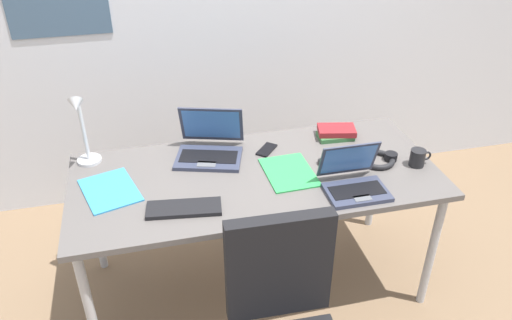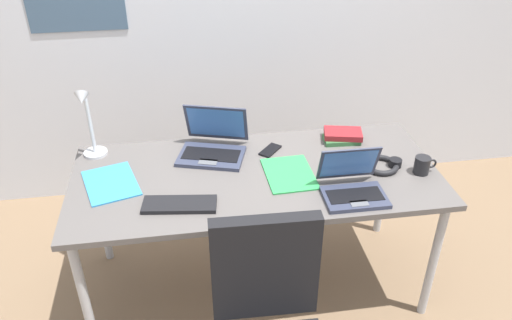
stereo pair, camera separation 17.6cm
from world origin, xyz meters
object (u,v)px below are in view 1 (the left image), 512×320
object	(u,v)px
external_keyboard	(184,208)
book_stack	(336,133)
headphones	(377,159)
paper_folder_front_right	(289,172)
computer_mouse	(325,163)
laptop_mid_desk	(210,148)
paper_folder_by_keyboard	(110,190)
desk_lamp	(82,131)
laptop_front_right	(354,182)
cell_phone	(267,150)
coffee_mug	(418,158)

from	to	relation	value
external_keyboard	book_stack	world-z (taller)	book_stack
headphones	paper_folder_front_right	world-z (taller)	headphones
headphones	computer_mouse	bearing A→B (deg)	174.22
laptop_mid_desk	paper_folder_by_keyboard	xyz separation A→B (m)	(-0.51, -0.21, -0.04)
external_keyboard	computer_mouse	distance (m)	0.76
external_keyboard	paper_folder_by_keyboard	size ratio (longest dim) A/B	1.06
headphones	paper_folder_front_right	distance (m)	0.47
desk_lamp	laptop_front_right	size ratio (longest dim) A/B	1.40
laptop_mid_desk	book_stack	world-z (taller)	laptop_mid_desk
external_keyboard	headphones	xyz separation A→B (m)	(1.00, 0.17, 0.01)
paper_folder_by_keyboard	paper_folder_front_right	distance (m)	0.86
laptop_front_right	laptop_mid_desk	distance (m)	0.76
paper_folder_by_keyboard	paper_folder_front_right	xyz separation A→B (m)	(0.86, -0.05, 0.00)
headphones	external_keyboard	bearing A→B (deg)	-170.31
desk_lamp	computer_mouse	size ratio (longest dim) A/B	4.17
desk_lamp	cell_phone	bearing A→B (deg)	-4.59
laptop_mid_desk	headphones	world-z (taller)	laptop_mid_desk
external_keyboard	headphones	bearing A→B (deg)	17.20
laptop_front_right	coffee_mug	bearing A→B (deg)	17.22
cell_phone	book_stack	world-z (taller)	book_stack
laptop_mid_desk	coffee_mug	world-z (taller)	laptop_mid_desk
desk_lamp	paper_folder_by_keyboard	xyz separation A→B (m)	(0.10, -0.26, -0.19)
desk_lamp	laptop_front_right	xyz separation A→B (m)	(1.21, -0.51, -0.15)
paper_folder_by_keyboard	cell_phone	bearing A→B (deg)	12.88
desk_lamp	computer_mouse	bearing A→B (deg)	-13.90
external_keyboard	coffee_mug	xyz separation A→B (m)	(1.18, 0.10, 0.03)
laptop_front_right	paper_folder_front_right	size ratio (longest dim) A/B	0.92
book_stack	paper_folder_by_keyboard	bearing A→B (deg)	-169.10
cell_phone	headphones	world-z (taller)	headphones
laptop_front_right	cell_phone	bearing A→B (deg)	125.10
external_keyboard	desk_lamp	bearing A→B (deg)	138.56
laptop_mid_desk	laptop_front_right	bearing A→B (deg)	-37.09
laptop_front_right	paper_folder_front_right	xyz separation A→B (m)	(-0.25, 0.20, -0.04)
laptop_mid_desk	headphones	bearing A→B (deg)	-17.76
book_stack	coffee_mug	xyz separation A→B (m)	(0.29, -0.37, 0.01)
laptop_front_right	headphones	xyz separation A→B (m)	(0.21, 0.20, -0.03)
paper_folder_by_keyboard	coffee_mug	bearing A→B (deg)	-5.02
headphones	coffee_mug	size ratio (longest dim) A/B	1.89
laptop_mid_desk	coffee_mug	distance (m)	1.05
laptop_mid_desk	book_stack	distance (m)	0.71
paper_folder_by_keyboard	paper_folder_front_right	world-z (taller)	same
computer_mouse	paper_folder_by_keyboard	world-z (taller)	computer_mouse
computer_mouse	laptop_front_right	bearing A→B (deg)	-101.13
paper_folder_by_keyboard	desk_lamp	bearing A→B (deg)	111.63
computer_mouse	book_stack	bearing A→B (deg)	33.59
computer_mouse	cell_phone	distance (m)	0.33
laptop_mid_desk	external_keyboard	xyz separation A→B (m)	(-0.19, -0.43, -0.04)
paper_folder_front_right	coffee_mug	xyz separation A→B (m)	(0.65, -0.08, 0.04)
paper_folder_by_keyboard	external_keyboard	bearing A→B (deg)	-35.44
desk_lamp	computer_mouse	world-z (taller)	desk_lamp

